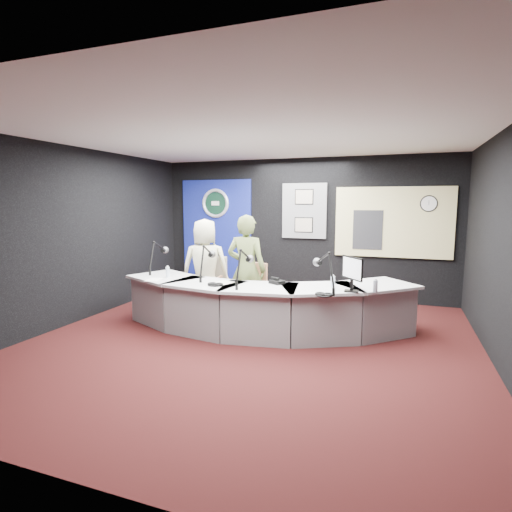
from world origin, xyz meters
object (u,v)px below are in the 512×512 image
(armchair_left, at_px, (206,288))
(person_man, at_px, (205,267))
(person_woman, at_px, (246,270))
(broadcast_desk, at_px, (260,306))
(armchair_right, at_px, (247,291))

(armchair_left, height_order, person_man, person_man)
(person_man, relative_size, person_woman, 0.95)
(broadcast_desk, distance_m, armchair_right, 0.47)
(broadcast_desk, relative_size, armchair_left, 4.92)
(broadcast_desk, xyz_separation_m, armchair_right, (-0.33, 0.30, 0.15))
(armchair_left, relative_size, armchair_right, 0.87)
(armchair_left, bearing_deg, armchair_right, -26.91)
(armchair_left, height_order, person_woman, person_woman)
(broadcast_desk, relative_size, person_man, 2.73)
(armchair_right, xyz_separation_m, person_man, (-0.86, 0.27, 0.30))
(broadcast_desk, xyz_separation_m, person_woman, (-0.33, 0.30, 0.49))
(broadcast_desk, height_order, armchair_left, armchair_left)
(armchair_right, bearing_deg, armchair_left, 178.16)
(person_man, bearing_deg, armchair_left, 180.00)
(person_man, bearing_deg, broadcast_desk, 134.14)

